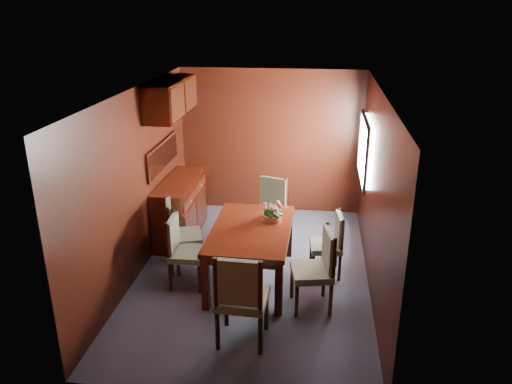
# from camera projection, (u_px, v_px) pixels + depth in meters

# --- Properties ---
(ground) EXTENTS (4.50, 4.50, 0.00)m
(ground) POSITION_uv_depth(u_px,v_px,m) (253.00, 273.00, 6.64)
(ground) COLOR #373B4C
(ground) RESTS_ON ground
(room_shell) EXTENTS (3.06, 4.52, 2.41)m
(room_shell) POSITION_uv_depth(u_px,v_px,m) (248.00, 148.00, 6.38)
(room_shell) COLOR black
(room_shell) RESTS_ON ground
(sideboard) EXTENTS (0.48, 1.40, 0.90)m
(sideboard) POSITION_uv_depth(u_px,v_px,m) (180.00, 208.00, 7.56)
(sideboard) COLOR black
(sideboard) RESTS_ON ground
(dining_table) EXTENTS (1.00, 1.58, 0.74)m
(dining_table) POSITION_uv_depth(u_px,v_px,m) (251.00, 235.00, 6.27)
(dining_table) COLOR black
(dining_table) RESTS_ON ground
(chair_left_near) EXTENTS (0.43, 0.45, 0.93)m
(chair_left_near) POSITION_uv_depth(u_px,v_px,m) (182.00, 247.00, 6.22)
(chair_left_near) COLOR black
(chair_left_near) RESTS_ON ground
(chair_left_far) EXTENTS (0.57, 0.58, 0.98)m
(chair_left_far) POSITION_uv_depth(u_px,v_px,m) (178.00, 231.00, 6.60)
(chair_left_far) COLOR black
(chair_left_far) RESTS_ON ground
(chair_right_near) EXTENTS (0.53, 0.55, 0.99)m
(chair_right_near) POSITION_uv_depth(u_px,v_px,m) (318.00, 265.00, 5.73)
(chair_right_near) COLOR black
(chair_right_near) RESTS_ON ground
(chair_right_far) EXTENTS (0.44, 0.45, 0.86)m
(chair_right_far) POSITION_uv_depth(u_px,v_px,m) (331.00, 241.00, 6.47)
(chair_right_far) COLOR black
(chair_right_far) RESTS_ON ground
(chair_head) EXTENTS (0.53, 0.51, 1.08)m
(chair_head) POSITION_uv_depth(u_px,v_px,m) (241.00, 295.00, 5.06)
(chair_head) COLOR black
(chair_head) RESTS_ON ground
(chair_foot) EXTENTS (0.60, 0.59, 0.98)m
(chair_foot) POSITION_uv_depth(u_px,v_px,m) (270.00, 206.00, 7.39)
(chair_foot) COLOR black
(chair_foot) RESTS_ON ground
(flower_centerpiece) EXTENTS (0.29, 0.29, 0.29)m
(flower_centerpiece) POSITION_uv_depth(u_px,v_px,m) (272.00, 210.00, 6.42)
(flower_centerpiece) COLOR #B35936
(flower_centerpiece) RESTS_ON dining_table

